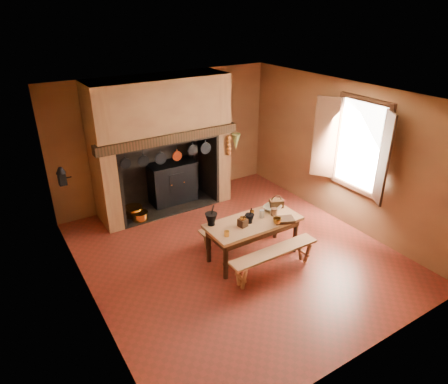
# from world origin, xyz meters

# --- Properties ---
(floor) EXTENTS (5.50, 5.50, 0.00)m
(floor) POSITION_xyz_m (0.00, 0.00, 0.00)
(floor) COLOR maroon
(floor) RESTS_ON ground
(ceiling) EXTENTS (5.50, 5.50, 0.00)m
(ceiling) POSITION_xyz_m (0.00, 0.00, 2.80)
(ceiling) COLOR silver
(ceiling) RESTS_ON back_wall
(back_wall) EXTENTS (5.00, 0.02, 2.80)m
(back_wall) POSITION_xyz_m (0.00, 2.75, 1.40)
(back_wall) COLOR olive
(back_wall) RESTS_ON floor
(wall_left) EXTENTS (0.02, 5.50, 2.80)m
(wall_left) POSITION_xyz_m (-2.50, 0.00, 1.40)
(wall_left) COLOR olive
(wall_left) RESTS_ON floor
(wall_right) EXTENTS (0.02, 5.50, 2.80)m
(wall_right) POSITION_xyz_m (2.50, 0.00, 1.40)
(wall_right) COLOR olive
(wall_right) RESTS_ON floor
(wall_front) EXTENTS (5.00, 0.02, 2.80)m
(wall_front) POSITION_xyz_m (0.00, -2.75, 1.40)
(wall_front) COLOR olive
(wall_front) RESTS_ON floor
(chimney_breast) EXTENTS (2.95, 0.96, 2.80)m
(chimney_breast) POSITION_xyz_m (-0.30, 2.31, 1.81)
(chimney_breast) COLOR olive
(chimney_breast) RESTS_ON floor
(iron_range) EXTENTS (1.12, 0.55, 1.60)m
(iron_range) POSITION_xyz_m (-0.04, 2.45, 0.48)
(iron_range) COLOR black
(iron_range) RESTS_ON floor
(hearth_pans) EXTENTS (0.51, 0.62, 0.20)m
(hearth_pans) POSITION_xyz_m (-1.05, 2.22, 0.09)
(hearth_pans) COLOR gold
(hearth_pans) RESTS_ON floor
(hanging_pans) EXTENTS (1.92, 0.29, 0.27)m
(hanging_pans) POSITION_xyz_m (-0.34, 1.81, 1.36)
(hanging_pans) COLOR black
(hanging_pans) RESTS_ON chimney_breast
(onion_string) EXTENTS (0.12, 0.10, 0.46)m
(onion_string) POSITION_xyz_m (1.00, 1.79, 1.33)
(onion_string) COLOR #A7531E
(onion_string) RESTS_ON chimney_breast
(herb_bunch) EXTENTS (0.20, 0.20, 0.35)m
(herb_bunch) POSITION_xyz_m (1.18, 1.79, 1.38)
(herb_bunch) COLOR #606831
(herb_bunch) RESTS_ON chimney_breast
(window) EXTENTS (0.39, 1.75, 1.76)m
(window) POSITION_xyz_m (2.35, -0.40, 1.70)
(window) COLOR white
(window) RESTS_ON wall_right
(wall_coffee_mill) EXTENTS (0.23, 0.16, 0.31)m
(wall_coffee_mill) POSITION_xyz_m (-2.42, 1.55, 1.52)
(wall_coffee_mill) COLOR black
(wall_coffee_mill) RESTS_ON wall_left
(work_table) EXTENTS (1.65, 0.73, 0.71)m
(work_table) POSITION_xyz_m (0.20, -0.23, 0.60)
(work_table) COLOR tan
(work_table) RESTS_ON floor
(bench_front) EXTENTS (1.61, 0.28, 0.45)m
(bench_front) POSITION_xyz_m (0.20, -0.83, 0.34)
(bench_front) COLOR tan
(bench_front) RESTS_ON floor
(bench_back) EXTENTS (1.41, 0.25, 0.40)m
(bench_back) POSITION_xyz_m (0.20, 0.35, 0.30)
(bench_back) COLOR tan
(bench_back) RESTS_ON floor
(mortar_large) EXTENTS (0.21, 0.21, 0.36)m
(mortar_large) POSITION_xyz_m (-0.47, 0.04, 0.83)
(mortar_large) COLOR black
(mortar_large) RESTS_ON work_table
(mortar_small) EXTENTS (0.16, 0.16, 0.27)m
(mortar_small) POSITION_xyz_m (0.11, -0.25, 0.80)
(mortar_small) COLOR black
(mortar_small) RESTS_ON work_table
(coffee_grinder) EXTENTS (0.19, 0.16, 0.21)m
(coffee_grinder) POSITION_xyz_m (-0.05, -0.28, 0.79)
(coffee_grinder) COLOR #341A10
(coffee_grinder) RESTS_ON work_table
(brass_mug_a) EXTENTS (0.10, 0.10, 0.09)m
(brass_mug_a) POSITION_xyz_m (-0.44, -0.40, 0.76)
(brass_mug_a) COLOR gold
(brass_mug_a) RESTS_ON work_table
(brass_mug_b) EXTENTS (0.09, 0.09, 0.09)m
(brass_mug_b) POSITION_xyz_m (0.30, -0.05, 0.76)
(brass_mug_b) COLOR gold
(brass_mug_b) RESTS_ON work_table
(mixing_bowl) EXTENTS (0.42, 0.42, 0.08)m
(mixing_bowl) POSITION_xyz_m (0.72, -0.09, 0.75)
(mixing_bowl) COLOR beige
(mixing_bowl) RESTS_ON work_table
(stoneware_crock) EXTENTS (0.12, 0.12, 0.14)m
(stoneware_crock) POSITION_xyz_m (0.62, -0.26, 0.78)
(stoneware_crock) COLOR #53321E
(stoneware_crock) RESTS_ON work_table
(glass_jar) EXTENTS (0.11, 0.11, 0.15)m
(glass_jar) POSITION_xyz_m (0.39, -0.21, 0.79)
(glass_jar) COLOR beige
(glass_jar) RESTS_ON work_table
(wicker_basket) EXTENTS (0.29, 0.25, 0.23)m
(wicker_basket) POSITION_xyz_m (0.86, -0.03, 0.79)
(wicker_basket) COLOR #4F3217
(wicker_basket) RESTS_ON work_table
(wooden_tray) EXTENTS (0.39, 0.35, 0.06)m
(wooden_tray) POSITION_xyz_m (0.64, -0.52, 0.74)
(wooden_tray) COLOR #341A10
(wooden_tray) RESTS_ON work_table
(brass_cup) EXTENTS (0.15, 0.15, 0.11)m
(brass_cup) POSITION_xyz_m (0.48, -0.52, 0.77)
(brass_cup) COLOR gold
(brass_cup) RESTS_ON work_table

